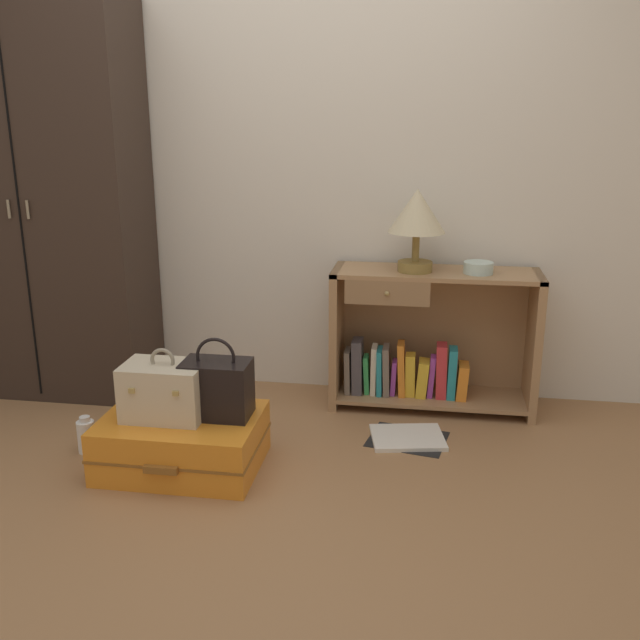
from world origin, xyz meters
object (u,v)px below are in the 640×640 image
at_px(train_case, 165,390).
at_px(handbag, 217,388).
at_px(table_lamp, 417,216).
at_px(bookshelf, 425,343).
at_px(bottle, 86,436).
at_px(suitcase_large, 182,442).
at_px(open_book_on_floor, 407,438).
at_px(bowl, 478,268).
at_px(wardrobe, 44,203).

bearing_deg(train_case, handbag, 12.26).
distance_m(table_lamp, train_case, 1.45).
distance_m(train_case, handbag, 0.22).
height_order(bookshelf, bottle, bookshelf).
height_order(bookshelf, handbag, bookshelf).
bearing_deg(handbag, suitcase_large, -165.68).
bearing_deg(open_book_on_floor, suitcase_large, -156.56).
bearing_deg(bowl, suitcase_large, -147.16).
xyz_separation_m(table_lamp, handbag, (-0.79, -0.77, -0.64)).
bearing_deg(open_book_on_floor, bowl, 52.69).
bearing_deg(bowl, bottle, -156.70).
xyz_separation_m(wardrobe, bottle, (0.50, -0.72, -0.94)).
distance_m(bowl, train_case, 1.60).
relative_size(suitcase_large, open_book_on_floor, 1.68).
bearing_deg(bookshelf, handbag, -136.85).
distance_m(handbag, bottle, 0.69).
relative_size(wardrobe, table_lamp, 5.06).
bearing_deg(open_book_on_floor, train_case, -157.48).
height_order(bookshelf, train_case, bookshelf).
distance_m(bowl, bottle, 2.00).
bearing_deg(train_case, table_lamp, 38.91).
distance_m(table_lamp, bowl, 0.39).
bearing_deg(bottle, table_lamp, 27.55).
xyz_separation_m(bookshelf, bottle, (-1.49, -0.78, -0.26)).
distance_m(wardrobe, train_case, 1.38).
bearing_deg(bottle, wardrobe, 124.84).
bearing_deg(train_case, bookshelf, 38.45).
bearing_deg(wardrobe, bottle, -55.16).
bearing_deg(bottle, open_book_on_floor, 13.70).
relative_size(bowl, open_book_on_floor, 0.36).
distance_m(wardrobe, table_lamp, 1.93).
xyz_separation_m(bowl, handbag, (-1.10, -0.77, -0.39)).
relative_size(wardrobe, open_book_on_floor, 5.11).
height_order(bottle, open_book_on_floor, bottle).
distance_m(wardrobe, suitcase_large, 1.55).
relative_size(handbag, bottle, 2.03).
relative_size(wardrobe, suitcase_large, 3.04).
relative_size(bottle, open_book_on_floor, 0.43).
relative_size(bookshelf, table_lamp, 2.55).
bearing_deg(bottle, bowl, 23.30).
distance_m(wardrobe, bottle, 1.29).
bearing_deg(table_lamp, open_book_on_floor, -89.44).
height_order(bookshelf, table_lamp, table_lamp).
bearing_deg(suitcase_large, handbag, 14.32).
xyz_separation_m(table_lamp, bottle, (-1.42, -0.74, -0.92)).
height_order(wardrobe, open_book_on_floor, wardrobe).
relative_size(table_lamp, bowl, 2.80).
relative_size(wardrobe, train_case, 6.02).
bearing_deg(train_case, wardrobe, 139.11).
bearing_deg(open_book_on_floor, bookshelf, 81.70).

